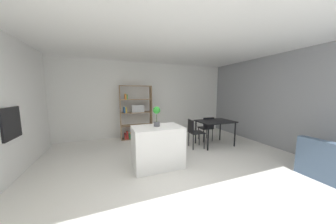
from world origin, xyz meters
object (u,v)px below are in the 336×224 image
at_px(dining_table, 215,123).
at_px(dining_chair_far, 207,127).
at_px(built_in_oven, 11,123).
at_px(potted_plant_on_island, 157,114).
at_px(dining_chair_island_side, 194,131).
at_px(kitchen_island, 157,147).
at_px(open_bookshelf, 135,113).

distance_m(dining_table, dining_chair_far, 0.47).
relative_size(built_in_oven, potted_plant_on_island, 1.35).
distance_m(potted_plant_on_island, dining_chair_island_side, 1.69).
xyz_separation_m(built_in_oven, dining_chair_far, (4.88, 0.70, -0.61)).
bearing_deg(kitchen_island, built_in_oven, 170.24).
bearing_deg(built_in_oven, potted_plant_on_island, -8.92).
xyz_separation_m(kitchen_island, potted_plant_on_island, (-0.00, 0.04, 0.74)).
height_order(built_in_oven, open_bookshelf, open_bookshelf).
bearing_deg(dining_table, open_bookshelf, 143.84).
xyz_separation_m(open_bookshelf, dining_chair_island_side, (1.50, -1.65, -0.42)).
distance_m(built_in_oven, potted_plant_on_island, 2.77).
xyz_separation_m(potted_plant_on_island, open_bookshelf, (-0.12, 2.35, -0.25)).
distance_m(dining_chair_far, dining_chair_island_side, 0.87).
distance_m(open_bookshelf, dining_table, 2.82).
distance_m(open_bookshelf, dining_chair_far, 2.61).
xyz_separation_m(built_in_oven, open_bookshelf, (2.62, 1.92, -0.16)).
bearing_deg(potted_plant_on_island, dining_table, 17.90).
height_order(built_in_oven, dining_chair_far, built_in_oven).
relative_size(built_in_oven, dining_chair_far, 0.72).
height_order(kitchen_island, dining_chair_island_side, kitchen_island).
height_order(kitchen_island, dining_chair_far, kitchen_island).
bearing_deg(dining_table, kitchen_island, -161.10).
relative_size(kitchen_island, dining_chair_far, 1.29).
distance_m(dining_table, dining_chair_island_side, 0.78).
relative_size(potted_plant_on_island, open_bookshelf, 0.23).
bearing_deg(dining_chair_far, potted_plant_on_island, 31.32).
bearing_deg(kitchen_island, dining_chair_island_side, 28.28).
bearing_deg(kitchen_island, dining_chair_far, 28.61).
bearing_deg(dining_chair_island_side, kitchen_island, 124.66).
distance_m(built_in_oven, dining_chair_island_side, 4.17).
height_order(open_bookshelf, dining_chair_far, open_bookshelf).
bearing_deg(kitchen_island, open_bookshelf, 92.78).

